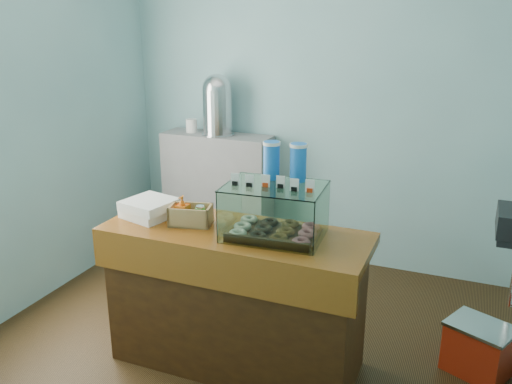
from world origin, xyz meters
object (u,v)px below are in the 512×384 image
at_px(red_cooler, 478,349).
at_px(counter, 236,298).
at_px(coffee_urn, 217,103).
at_px(display_case, 277,206).

bearing_deg(red_cooler, counter, -136.88).
distance_m(counter, red_cooler, 1.52).
height_order(counter, coffee_urn, coffee_urn).
xyz_separation_m(display_case, red_cooler, (1.17, 0.42, -0.91)).
bearing_deg(counter, display_case, 12.11).
relative_size(counter, red_cooler, 3.50).
bearing_deg(display_case, red_cooler, 15.68).
bearing_deg(counter, coffee_urn, 119.32).
height_order(display_case, red_cooler, display_case).
height_order(counter, display_case, display_case).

